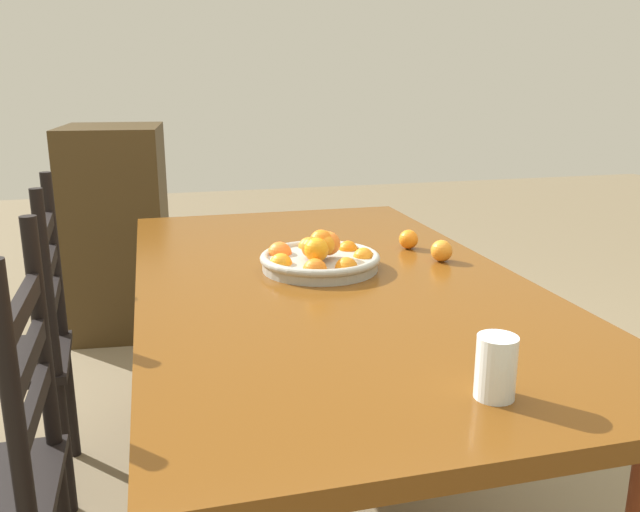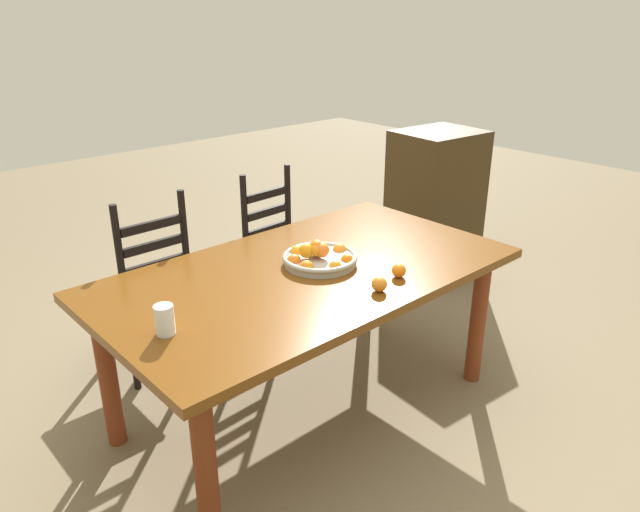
% 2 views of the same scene
% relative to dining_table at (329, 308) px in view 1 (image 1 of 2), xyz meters
% --- Properties ---
extents(ground_plane, '(12.00, 12.00, 0.00)m').
position_rel_dining_table_xyz_m(ground_plane, '(0.00, 0.00, -0.66)').
color(ground_plane, '#76674C').
extents(dining_table, '(1.89, 1.05, 0.76)m').
position_rel_dining_table_xyz_m(dining_table, '(0.00, 0.00, 0.00)').
color(dining_table, '#643710').
rests_on(dining_table, ground).
extents(chair_by_cabinet, '(0.41, 0.41, 1.01)m').
position_rel_dining_table_xyz_m(chair_by_cabinet, '(0.36, 0.90, -0.20)').
color(chair_by_cabinet, black).
rests_on(chair_by_cabinet, ground).
extents(cabinet, '(0.62, 0.53, 1.06)m').
position_rel_dining_table_xyz_m(cabinet, '(1.78, 0.64, -0.13)').
color(cabinet, '#382812').
rests_on(cabinet, ground).
extents(fruit_bowl, '(0.35, 0.35, 0.12)m').
position_rel_dining_table_xyz_m(fruit_bowl, '(0.08, 0.01, 0.13)').
color(fruit_bowl, '#A4A59A').
rests_on(fruit_bowl, dining_table).
extents(orange_loose_0, '(0.06, 0.06, 0.06)m').
position_rel_dining_table_xyz_m(orange_loose_0, '(0.24, -0.33, 0.12)').
color(orange_loose_0, orange).
rests_on(orange_loose_0, dining_table).
extents(orange_loose_1, '(0.07, 0.07, 0.07)m').
position_rel_dining_table_xyz_m(orange_loose_1, '(0.07, -0.37, 0.13)').
color(orange_loose_1, orange).
rests_on(orange_loose_1, dining_table).
extents(drinking_glass, '(0.07, 0.07, 0.11)m').
position_rel_dining_table_xyz_m(drinking_glass, '(-0.76, -0.09, 0.15)').
color(drinking_glass, silver).
rests_on(drinking_glass, dining_table).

